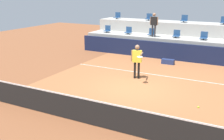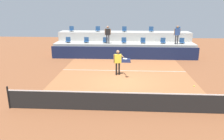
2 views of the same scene
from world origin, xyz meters
name	(u,v)px [view 1 (image 1 of 2)]	position (x,y,z in m)	size (l,w,h in m)	color
ground_plane	(133,88)	(0.00, 0.00, 0.00)	(40.00, 40.00, 0.00)	brown
court_inner_paint	(141,82)	(0.00, 1.00, 0.00)	(9.00, 10.00, 0.01)	#A36038
court_service_line	(151,74)	(0.00, 2.40, 0.01)	(9.00, 0.06, 0.00)	silver
tennis_net	(84,110)	(0.00, -4.00, 0.50)	(10.48, 0.08, 1.07)	black
sponsor_backboard	(171,51)	(0.00, 6.00, 0.55)	(13.00, 0.16, 1.10)	#141E42
seating_tier_lower	(176,47)	(0.00, 7.30, 0.62)	(13.00, 1.80, 1.25)	#ADAAA3
seating_tier_upper	(183,37)	(0.00, 9.10, 1.05)	(13.00, 1.80, 2.10)	#ADAAA3
stadium_chair_lower_far_left	(107,30)	(-5.29, 7.23, 1.46)	(0.44, 0.40, 0.52)	#2D2D33
stadium_chair_lower_left	(128,31)	(-3.54, 7.23, 1.46)	(0.44, 0.40, 0.52)	#2D2D33
stadium_chair_lower_mid_left	(152,33)	(-1.76, 7.23, 1.46)	(0.44, 0.40, 0.52)	#2D2D33
stadium_chair_lower_center	(176,35)	(-0.02, 7.23, 1.46)	(0.44, 0.40, 0.52)	#2D2D33
stadium_chair_lower_mid_right	(204,36)	(1.75, 7.23, 1.46)	(0.44, 0.40, 0.52)	#2D2D33
stadium_chair_upper_far_left	(117,16)	(-5.35, 9.03, 2.31)	(0.44, 0.40, 0.52)	#2D2D33
stadium_chair_upper_left	(149,18)	(-2.67, 9.03, 2.31)	(0.44, 0.40, 0.52)	#2D2D33
stadium_chair_upper_center	(184,19)	(0.00, 9.03, 2.31)	(0.44, 0.40, 0.52)	#2D2D33
stadium_chair_upper_right	(224,21)	(2.66, 9.03, 2.31)	(0.44, 0.40, 0.52)	#2D2D33
tennis_player	(137,58)	(-0.37, 1.34, 1.06)	(0.94, 1.16, 1.73)	black
spectator_in_grey	(154,23)	(-1.49, 6.85, 2.21)	(0.57, 0.21, 1.60)	#2D2D33
tennis_ball	(198,107)	(3.43, -2.84, 0.84)	(0.07, 0.07, 0.07)	#CCE033
equipment_bag	(168,62)	(0.18, 4.88, 0.15)	(0.76, 0.28, 0.30)	navy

